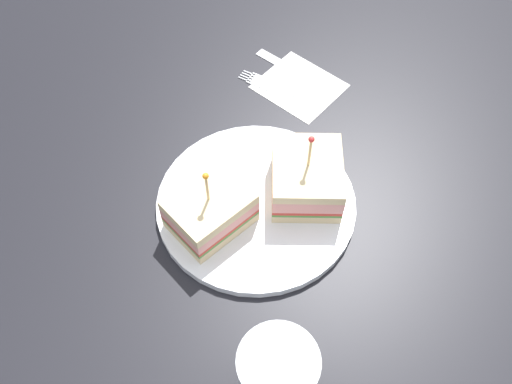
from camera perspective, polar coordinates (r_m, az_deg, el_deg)
ground_plane at (r=69.65cm, az=0.00°, el=-1.89°), size 117.86×117.86×2.00cm
plate at (r=68.36cm, az=0.00°, el=-1.20°), size 24.20×24.20×1.08cm
sandwich_half_front at (r=66.94cm, az=5.17°, el=1.46°), size 12.49×12.23×10.09cm
sandwich_half_back at (r=64.41cm, az=-4.70°, el=-1.93°), size 7.95×9.69×9.65cm
drink_glass at (r=55.66cm, az=2.13°, el=-18.43°), size 7.48×7.48×9.58cm
napkin at (r=81.91cm, az=4.44°, el=10.69°), size 12.91×12.11×0.15cm
fork at (r=81.80cm, az=1.26°, el=10.89°), size 11.10×5.99×0.35cm
knife at (r=84.46cm, az=3.26°, el=12.56°), size 12.37×4.28×0.35cm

